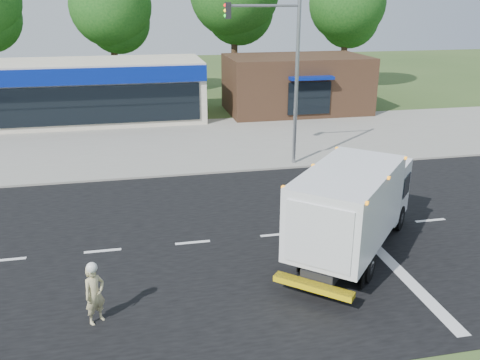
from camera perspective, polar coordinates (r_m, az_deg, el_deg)
The scene contains 11 objects.
ground at distance 18.15m, azimuth 4.17°, elevation -6.18°, with size 120.00×120.00×0.00m, color #385123.
road_asphalt at distance 18.15m, azimuth 4.17°, elevation -6.17°, with size 60.00×14.00×0.02m, color black.
sidewalk at distance 25.55m, azimuth -0.81°, elevation 1.84°, with size 60.00×2.40×0.12m, color gray.
parking_apron at distance 31.05m, azimuth -2.86°, elevation 4.98°, with size 60.00×9.00×0.02m, color gray.
lane_markings at distance 17.41m, azimuth 9.70°, elevation -7.57°, with size 55.20×7.00×0.01m.
ems_box_truck at distance 16.54m, azimuth 12.70°, elevation -2.51°, with size 6.25×6.71×3.11m.
emergency_worker at distance 13.73m, azimuth -16.02°, elevation -12.12°, with size 0.70×0.67×1.73m.
retail_strip_mall at distance 36.35m, azimuth -18.81°, elevation 9.38°, with size 18.00×6.20×4.00m.
brown_storefront at distance 37.95m, azimuth 6.30°, elevation 10.68°, with size 10.00×6.70×4.00m.
traffic_signal_pole at distance 24.47m, azimuth 4.96°, elevation 12.65°, with size 3.51×0.25×8.00m.
background_trees at distance 43.99m, azimuth -7.26°, elevation 18.93°, with size 36.77×7.39×12.10m.
Camera 1 is at (-4.60, -15.66, 7.94)m, focal length 38.00 mm.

